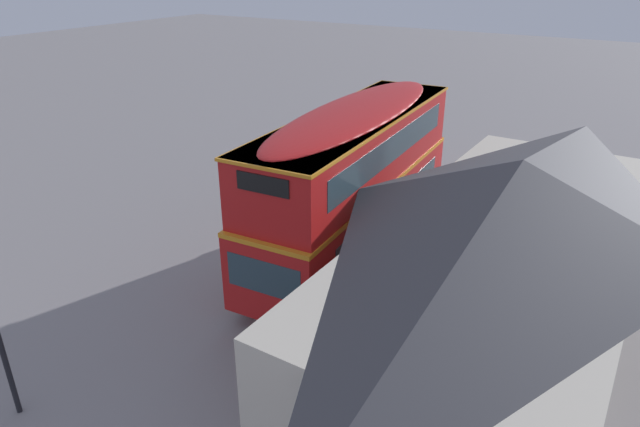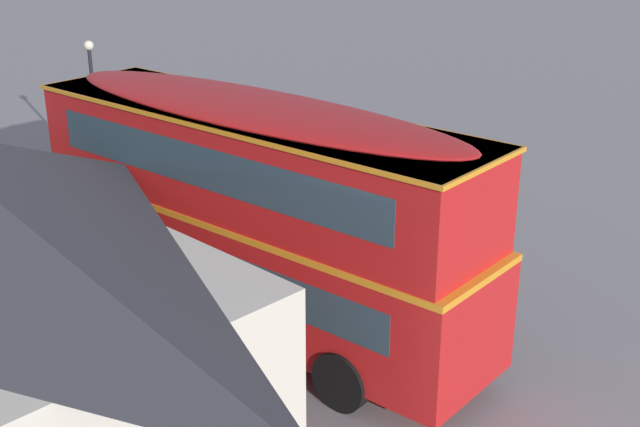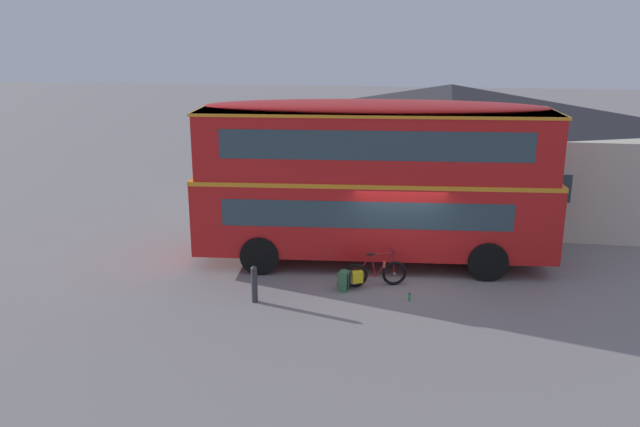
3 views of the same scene
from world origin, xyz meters
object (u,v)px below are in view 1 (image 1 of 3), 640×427
at_px(kerb_bollard, 311,190).
at_px(backpack_on_ground, 304,221).
at_px(touring_bicycle, 301,230).
at_px(double_decker_bus, 354,176).
at_px(water_bottle_green_metal, 264,243).

bearing_deg(kerb_bollard, backpack_on_ground, 25.75).
bearing_deg(backpack_on_ground, touring_bicycle, 26.66).
height_order(double_decker_bus, touring_bicycle, double_decker_bus).
relative_size(touring_bicycle, kerb_bollard, 1.76).
distance_m(backpack_on_ground, kerb_bollard, 2.43).
height_order(touring_bicycle, kerb_bollard, touring_bicycle).
bearing_deg(double_decker_bus, water_bottle_green_metal, -67.47).
xyz_separation_m(backpack_on_ground, water_bottle_green_metal, (1.73, -0.44, -0.21)).
distance_m(touring_bicycle, water_bottle_green_metal, 1.31).
height_order(touring_bicycle, backpack_on_ground, touring_bicycle).
relative_size(backpack_on_ground, water_bottle_green_metal, 2.80).
relative_size(double_decker_bus, touring_bicycle, 6.09).
distance_m(double_decker_bus, backpack_on_ground, 3.32).
xyz_separation_m(water_bottle_green_metal, kerb_bollard, (-3.91, -0.62, 0.40)).
distance_m(double_decker_bus, water_bottle_green_metal, 3.88).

